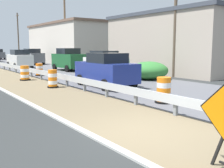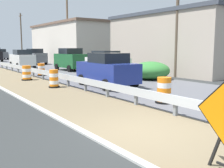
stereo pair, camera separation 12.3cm
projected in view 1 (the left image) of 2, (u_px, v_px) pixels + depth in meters
ground_plane at (142, 132)px, 7.30m from camera, size 160.00×160.00×0.00m
median_dirt_strip at (157, 129)px, 7.62m from camera, size 3.53×120.00×0.01m
curb_near_edge at (102, 142)px, 6.55m from camera, size 0.20×120.00×0.11m
guardrail_median at (119, 89)px, 11.49m from camera, size 0.18×57.89×0.71m
traffic_barrel_nearest at (164, 91)px, 11.11m from camera, size 0.72×0.72×1.08m
traffic_barrel_close at (53, 80)px, 15.26m from camera, size 0.63×0.63×1.03m
traffic_barrel_mid at (25, 74)px, 18.64m from camera, size 0.74×0.74×1.02m
traffic_barrel_far at (39, 70)px, 21.61m from camera, size 0.68×0.68×1.00m
car_lead_near_lane at (20, 59)px, 29.77m from camera, size 2.11×4.75×2.04m
car_mid_far_lane at (105, 63)px, 21.66m from camera, size 1.96×4.33×2.02m
car_distant_a at (33, 57)px, 35.77m from camera, size 2.11×4.10×2.10m
car_distant_b at (106, 70)px, 15.66m from camera, size 2.20×4.38×1.97m
car_distant_c at (69, 59)px, 26.42m from camera, size 2.25×4.08×2.21m
roadside_shop_near at (174, 43)px, 24.38m from camera, size 6.48×12.59×5.36m
roadside_shop_far at (72, 43)px, 39.85m from camera, size 7.78×16.47×5.73m
utility_pole_near at (175, 17)px, 20.10m from camera, size 0.24×1.80×8.84m
utility_pole_mid at (65, 28)px, 34.37m from camera, size 0.24×1.80×9.18m
utility_pole_far at (18, 35)px, 51.42m from camera, size 0.24×1.80×8.78m
bush_roadside at (149, 70)px, 19.19m from camera, size 2.70×2.70×1.29m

